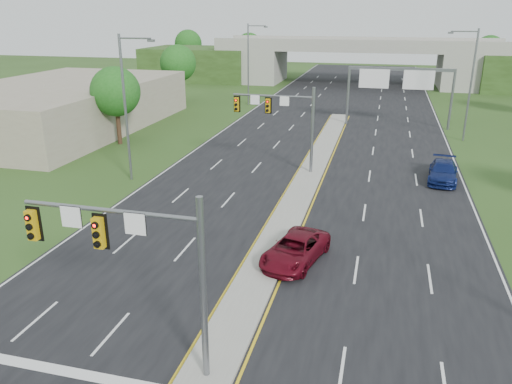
{
  "coord_description": "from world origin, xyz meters",
  "views": [
    {
      "loc": [
        5.4,
        -13.75,
        12.46
      ],
      "look_at": [
        -1.15,
        11.56,
        3.0
      ],
      "focal_mm": 35.0,
      "sensor_mm": 36.0,
      "label": 1
    }
  ],
  "objects_px": {
    "overpass": "(357,64)",
    "signal_mast_near": "(138,254)",
    "car_far_b": "(443,172)",
    "sign_gantry": "(399,81)",
    "signal_mast_far": "(284,115)",
    "car_far_a": "(295,249)"
  },
  "relations": [
    {
      "from": "signal_mast_near",
      "to": "sign_gantry",
      "type": "xyz_separation_m",
      "value": [
        8.95,
        44.99,
        0.51
      ]
    },
    {
      "from": "signal_mast_far",
      "to": "car_far_a",
      "type": "relative_size",
      "value": 1.38
    },
    {
      "from": "signal_mast_near",
      "to": "car_far_a",
      "type": "distance_m",
      "value": 11.1
    },
    {
      "from": "signal_mast_far",
      "to": "car_far_b",
      "type": "bearing_deg",
      "value": 3.53
    },
    {
      "from": "overpass",
      "to": "car_far_b",
      "type": "xyz_separation_m",
      "value": [
        10.24,
        -54.3,
        -2.78
      ]
    },
    {
      "from": "signal_mast_near",
      "to": "car_far_b",
      "type": "height_order",
      "value": "signal_mast_near"
    },
    {
      "from": "signal_mast_far",
      "to": "sign_gantry",
      "type": "xyz_separation_m",
      "value": [
        8.95,
        19.99,
        0.51
      ]
    },
    {
      "from": "car_far_a",
      "to": "overpass",
      "type": "bearing_deg",
      "value": 104.77
    },
    {
      "from": "car_far_a",
      "to": "car_far_b",
      "type": "distance_m",
      "value": 18.34
    },
    {
      "from": "overpass",
      "to": "car_far_a",
      "type": "distance_m",
      "value": 70.5
    },
    {
      "from": "signal_mast_near",
      "to": "signal_mast_far",
      "type": "bearing_deg",
      "value": 90.0
    },
    {
      "from": "signal_mast_far",
      "to": "car_far_a",
      "type": "xyz_separation_m",
      "value": [
        3.76,
        -15.35,
        -4.0
      ]
    },
    {
      "from": "car_far_a",
      "to": "car_far_b",
      "type": "height_order",
      "value": "car_far_b"
    },
    {
      "from": "overpass",
      "to": "car_far_b",
      "type": "height_order",
      "value": "overpass"
    },
    {
      "from": "sign_gantry",
      "to": "car_far_b",
      "type": "bearing_deg",
      "value": -79.51
    },
    {
      "from": "overpass",
      "to": "car_far_a",
      "type": "relative_size",
      "value": 15.73
    },
    {
      "from": "signal_mast_near",
      "to": "sign_gantry",
      "type": "height_order",
      "value": "signal_mast_near"
    },
    {
      "from": "overpass",
      "to": "car_far_a",
      "type": "xyz_separation_m",
      "value": [
        1.5,
        -70.43,
        -2.83
      ]
    },
    {
      "from": "signal_mast_far",
      "to": "car_far_a",
      "type": "bearing_deg",
      "value": -76.23
    },
    {
      "from": "car_far_b",
      "to": "car_far_a",
      "type": "bearing_deg",
      "value": -112.34
    },
    {
      "from": "overpass",
      "to": "signal_mast_near",
      "type": "bearing_deg",
      "value": -91.62
    },
    {
      "from": "signal_mast_far",
      "to": "overpass",
      "type": "distance_m",
      "value": 55.13
    }
  ]
}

